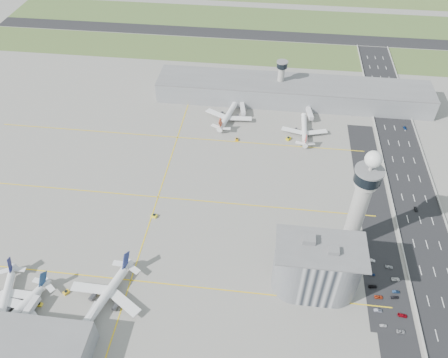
# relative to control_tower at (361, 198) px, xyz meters

# --- Properties ---
(ground) EXTENTS (1000.00, 1000.00, 0.00)m
(ground) POSITION_rel_control_tower_xyz_m (-72.00, -8.00, -35.04)
(ground) COLOR gray
(grass_strip_0) EXTENTS (480.00, 50.00, 0.08)m
(grass_strip_0) POSITION_rel_control_tower_xyz_m (-92.00, 217.00, -35.00)
(grass_strip_0) COLOR #445729
(grass_strip_0) RESTS_ON ground
(grass_strip_1) EXTENTS (480.00, 60.00, 0.08)m
(grass_strip_1) POSITION_rel_control_tower_xyz_m (-92.00, 292.00, -35.00)
(grass_strip_1) COLOR #465C2B
(grass_strip_1) RESTS_ON ground
(runway) EXTENTS (480.00, 22.00, 0.10)m
(runway) POSITION_rel_control_tower_xyz_m (-92.00, 254.00, -34.98)
(runway) COLOR black
(runway) RESTS_ON ground
(highway) EXTENTS (28.00, 500.00, 0.10)m
(highway) POSITION_rel_control_tower_xyz_m (43.00, -8.00, -34.99)
(highway) COLOR black
(highway) RESTS_ON ground
(barrier_left) EXTENTS (0.60, 500.00, 1.20)m
(barrier_left) POSITION_rel_control_tower_xyz_m (29.00, -8.00, -34.44)
(barrier_left) COLOR #9E9E99
(barrier_left) RESTS_ON ground
(landside_road) EXTENTS (18.00, 260.00, 0.08)m
(landside_road) POSITION_rel_control_tower_xyz_m (18.00, -18.00, -35.00)
(landside_road) COLOR black
(landside_road) RESTS_ON ground
(parking_lot) EXTENTS (20.00, 44.00, 0.10)m
(parking_lot) POSITION_rel_control_tower_xyz_m (16.00, -30.00, -34.99)
(parking_lot) COLOR black
(parking_lot) RESTS_ON ground
(taxiway_line_h_0) EXTENTS (260.00, 0.60, 0.01)m
(taxiway_line_h_0) POSITION_rel_control_tower_xyz_m (-112.00, -38.00, -35.04)
(taxiway_line_h_0) COLOR yellow
(taxiway_line_h_0) RESTS_ON ground
(taxiway_line_h_1) EXTENTS (260.00, 0.60, 0.01)m
(taxiway_line_h_1) POSITION_rel_control_tower_xyz_m (-112.00, 22.00, -35.04)
(taxiway_line_h_1) COLOR yellow
(taxiway_line_h_1) RESTS_ON ground
(taxiway_line_h_2) EXTENTS (260.00, 0.60, 0.01)m
(taxiway_line_h_2) POSITION_rel_control_tower_xyz_m (-112.00, 82.00, -35.04)
(taxiway_line_h_2) COLOR yellow
(taxiway_line_h_2) RESTS_ON ground
(taxiway_line_v) EXTENTS (0.60, 260.00, 0.01)m
(taxiway_line_v) POSITION_rel_control_tower_xyz_m (-112.00, 22.00, -35.04)
(taxiway_line_v) COLOR yellow
(taxiway_line_v) RESTS_ON ground
(control_tower) EXTENTS (14.00, 14.00, 64.50)m
(control_tower) POSITION_rel_control_tower_xyz_m (0.00, 0.00, 0.00)
(control_tower) COLOR #ADAAA5
(control_tower) RESTS_ON ground
(secondary_tower) EXTENTS (8.60, 8.60, 31.90)m
(secondary_tower) POSITION_rel_control_tower_xyz_m (-42.00, 142.00, -16.24)
(secondary_tower) COLOR #ADAAA5
(secondary_tower) RESTS_ON ground
(admin_building) EXTENTS (42.00, 24.00, 33.50)m
(admin_building) POSITION_rel_control_tower_xyz_m (-20.01, -30.00, -19.74)
(admin_building) COLOR #B2B2B7
(admin_building) RESTS_ON ground
(terminal_pier) EXTENTS (210.00, 32.00, 15.80)m
(terminal_pier) POSITION_rel_control_tower_xyz_m (-32.00, 140.00, -27.14)
(terminal_pier) COLOR gray
(terminal_pier) RESTS_ON ground
(airplane_near_a) EXTENTS (42.31, 46.47, 10.97)m
(airplane_near_a) POSITION_rel_control_tower_xyz_m (-168.45, -57.75, -29.55)
(airplane_near_a) COLOR white
(airplane_near_a) RESTS_ON ground
(airplane_near_b) EXTENTS (47.21, 50.46, 11.30)m
(airplane_near_b) POSITION_rel_control_tower_xyz_m (-159.52, -63.60, -29.39)
(airplane_near_b) COLOR white
(airplane_near_b) RESTS_ON ground
(airplane_near_c) EXTENTS (50.61, 55.24, 12.87)m
(airplane_near_c) POSITION_rel_control_tower_xyz_m (-120.75, -51.48, -28.60)
(airplane_near_c) COLOR white
(airplane_near_c) RESTS_ON ground
(airplane_far_a) EXTENTS (44.51, 49.38, 11.93)m
(airplane_far_a) POSITION_rel_control_tower_xyz_m (-78.47, 110.25, -29.07)
(airplane_far_a) COLOR white
(airplane_far_a) RESTS_ON ground
(airplane_far_b) EXTENTS (33.49, 39.22, 10.85)m
(airplane_far_b) POSITION_rel_control_tower_xyz_m (-22.80, 98.20, -29.62)
(airplane_far_b) COLOR white
(airplane_far_b) RESTS_ON ground
(jet_bridge_near_1) EXTENTS (5.39, 14.31, 5.70)m
(jet_bridge_near_1) POSITION_rel_control_tower_xyz_m (-155.00, -69.00, -32.19)
(jet_bridge_near_1) COLOR silver
(jet_bridge_near_1) RESTS_ON ground
(jet_bridge_near_2) EXTENTS (5.39, 14.31, 5.70)m
(jet_bridge_near_2) POSITION_rel_control_tower_xyz_m (-125.00, -69.00, -32.19)
(jet_bridge_near_2) COLOR silver
(jet_bridge_near_2) RESTS_ON ground
(jet_bridge_far_0) EXTENTS (5.39, 14.31, 5.70)m
(jet_bridge_far_0) POSITION_rel_control_tower_xyz_m (-70.00, 124.00, -32.19)
(jet_bridge_far_0) COLOR silver
(jet_bridge_far_0) RESTS_ON ground
(jet_bridge_far_1) EXTENTS (5.39, 14.31, 5.70)m
(jet_bridge_far_1) POSITION_rel_control_tower_xyz_m (-20.00, 124.00, -32.19)
(jet_bridge_far_1) COLOR silver
(jet_bridge_far_1) RESTS_ON ground
(tug_0) EXTENTS (2.82, 1.95, 1.63)m
(tug_0) POSITION_rel_control_tower_xyz_m (-152.10, -57.23, -34.23)
(tug_0) COLOR yellow
(tug_0) RESTS_ON ground
(tug_1) EXTENTS (3.36, 3.61, 1.73)m
(tug_1) POSITION_rel_control_tower_xyz_m (-141.77, -49.13, -34.18)
(tug_1) COLOR yellow
(tug_1) RESTS_ON ground
(tug_2) EXTENTS (3.03, 3.43, 1.66)m
(tug_2) POSITION_rel_control_tower_xyz_m (-125.94, -46.70, -34.21)
(tug_2) COLOR yellow
(tug_2) RESTS_ON ground
(tug_3) EXTENTS (3.81, 3.16, 1.90)m
(tug_3) POSITION_rel_control_tower_xyz_m (-110.46, 6.08, -34.09)
(tug_3) COLOR yellow
(tug_3) RESTS_ON ground
(tug_4) EXTENTS (2.10, 2.90, 1.61)m
(tug_4) POSITION_rel_control_tower_xyz_m (-69.85, 83.87, -34.24)
(tug_4) COLOR #E09501
(tug_4) RESTS_ON ground
(tug_5) EXTENTS (3.95, 4.25, 2.04)m
(tug_5) POSITION_rel_control_tower_xyz_m (-33.78, 89.03, -34.02)
(tug_5) COLOR gold
(tug_5) RESTS_ON ground
(car_lot_0) EXTENTS (3.41, 1.59, 1.13)m
(car_lot_0) POSITION_rel_control_tower_xyz_m (12.17, -48.26, -34.48)
(car_lot_0) COLOR silver
(car_lot_0) RESTS_ON ground
(car_lot_1) EXTENTS (3.95, 1.39, 1.30)m
(car_lot_1) POSITION_rel_control_tower_xyz_m (10.75, -40.69, -34.39)
(car_lot_1) COLOR gray
(car_lot_1) RESTS_ON ground
(car_lot_2) EXTENTS (4.19, 2.05, 1.15)m
(car_lot_2) POSITION_rel_control_tower_xyz_m (12.06, -33.09, -34.47)
(car_lot_2) COLOR #AC3618
(car_lot_2) RESTS_ON ground
(car_lot_3) EXTENTS (4.55, 2.40, 1.26)m
(car_lot_3) POSITION_rel_control_tower_xyz_m (9.96, -27.25, -34.41)
(car_lot_3) COLOR black
(car_lot_3) RESTS_ON ground
(car_lot_4) EXTENTS (3.35, 1.43, 1.13)m
(car_lot_4) POSITION_rel_control_tower_xyz_m (10.40, -19.93, -34.48)
(car_lot_4) COLOR #0C1F4F
(car_lot_4) RESTS_ON ground
(car_lot_5) EXTENTS (3.54, 1.62, 1.13)m
(car_lot_5) POSITION_rel_control_tower_xyz_m (11.51, -10.91, -34.48)
(car_lot_5) COLOR white
(car_lot_5) RESTS_ON ground
(car_lot_6) EXTENTS (4.05, 1.92, 1.12)m
(car_lot_6) POSITION_rel_control_tower_xyz_m (19.81, -50.43, -34.48)
(car_lot_6) COLOR #97979D
(car_lot_6) RESTS_ON ground
(car_lot_7) EXTENTS (4.59, 2.21, 1.29)m
(car_lot_7) POSITION_rel_control_tower_xyz_m (21.98, -41.93, -34.40)
(car_lot_7) COLOR maroon
(car_lot_7) RESTS_ON ground
(car_lot_8) EXTENTS (4.05, 2.15, 1.31)m
(car_lot_8) POSITION_rel_control_tower_xyz_m (19.91, -32.27, -34.38)
(car_lot_8) COLOR black
(car_lot_8) RESTS_ON ground
(car_lot_9) EXTENTS (3.66, 1.49, 1.18)m
(car_lot_9) POSITION_rel_control_tower_xyz_m (21.08, -29.01, -34.45)
(car_lot_9) COLOR #152B4E
(car_lot_9) RESTS_ON ground
(car_lot_10) EXTENTS (4.33, 2.25, 1.17)m
(car_lot_10) POSITION_rel_control_tower_xyz_m (22.08, -21.48, -34.46)
(car_lot_10) COLOR white
(car_lot_10) RESTS_ON ground
(car_lot_11) EXTENTS (4.12, 1.88, 1.17)m
(car_lot_11) POSITION_rel_control_tower_xyz_m (19.97, -14.04, -34.46)
(car_lot_11) COLOR #A4A7AD
(car_lot_11) RESTS_ON ground
(car_hw_1) EXTENTS (1.65, 4.04, 1.30)m
(car_hw_1) POSITION_rel_control_tower_xyz_m (41.95, 29.98, -34.39)
(car_hw_1) COLOR black
(car_hw_1) RESTS_ON ground
(car_hw_2) EXTENTS (2.35, 4.15, 1.09)m
(car_hw_2) POSITION_rel_control_tower_xyz_m (50.18, 112.25, -34.50)
(car_hw_2) COLOR navy
(car_hw_2) RESTS_ON ground
(car_hw_4) EXTENTS (1.40, 3.39, 1.15)m
(car_hw_4) POSITION_rel_control_tower_xyz_m (36.66, 170.70, -34.47)
(car_hw_4) COLOR gray
(car_hw_4) RESTS_ON ground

